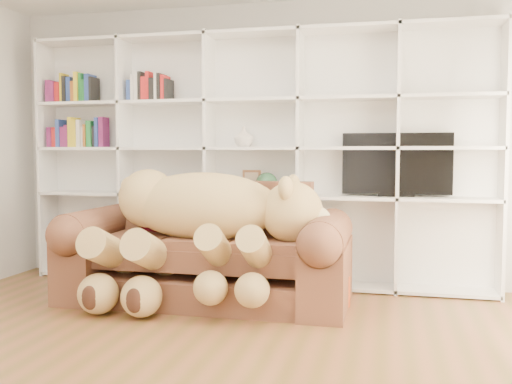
% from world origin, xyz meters
% --- Properties ---
extents(floor, '(5.00, 5.00, 0.00)m').
position_xyz_m(floor, '(0.00, 0.00, 0.00)').
color(floor, brown).
rests_on(floor, ground).
extents(wall_back, '(5.00, 0.02, 2.70)m').
position_xyz_m(wall_back, '(0.00, 2.50, 1.35)').
color(wall_back, silver).
rests_on(wall_back, floor).
extents(bookshelf, '(4.43, 0.35, 2.40)m').
position_xyz_m(bookshelf, '(-0.24, 2.36, 1.31)').
color(bookshelf, white).
rests_on(bookshelf, floor).
extents(sofa, '(2.39, 1.03, 1.00)m').
position_xyz_m(sofa, '(-0.25, 1.64, 0.38)').
color(sofa, brown).
rests_on(sofa, floor).
extents(teddy_bear, '(1.91, 1.01, 1.11)m').
position_xyz_m(teddy_bear, '(-0.24, 1.44, 0.71)').
color(teddy_bear, '#D7B96B').
rests_on(teddy_bear, sofa).
extents(throw_pillow, '(0.48, 0.39, 0.44)m').
position_xyz_m(throw_pillow, '(-0.75, 1.81, 0.72)').
color(throw_pillow, maroon).
rests_on(throw_pillow, sofa).
extents(gift_box, '(0.37, 0.35, 0.25)m').
position_xyz_m(gift_box, '(0.77, 1.58, 0.12)').
color(gift_box, '#BB4518').
rests_on(gift_box, floor).
extents(tv, '(0.97, 0.18, 0.57)m').
position_xyz_m(tv, '(1.31, 2.35, 1.15)').
color(tv, black).
rests_on(tv, bookshelf).
extents(picture_frame, '(0.18, 0.03, 0.22)m').
position_xyz_m(picture_frame, '(-0.02, 2.30, 0.99)').
color(picture_frame, brown).
rests_on(picture_frame, bookshelf).
extents(green_vase, '(0.21, 0.21, 0.21)m').
position_xyz_m(green_vase, '(0.12, 2.30, 0.97)').
color(green_vase, '#2D5839').
rests_on(green_vase, bookshelf).
extents(figurine_tall, '(0.09, 0.09, 0.14)m').
position_xyz_m(figurine_tall, '(-1.07, 2.30, 0.94)').
color(figurine_tall, beige).
rests_on(figurine_tall, bookshelf).
extents(figurine_short, '(0.08, 0.08, 0.12)m').
position_xyz_m(figurine_short, '(-0.92, 2.30, 0.92)').
color(figurine_short, beige).
rests_on(figurine_short, bookshelf).
extents(snow_globe, '(0.11, 0.11, 0.11)m').
position_xyz_m(snow_globe, '(-0.65, 2.30, 0.93)').
color(snow_globe, silver).
rests_on(snow_globe, bookshelf).
extents(shelf_vase, '(0.21, 0.21, 0.19)m').
position_xyz_m(shelf_vase, '(-0.10, 2.30, 1.41)').
color(shelf_vase, beige).
rests_on(shelf_vase, bookshelf).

